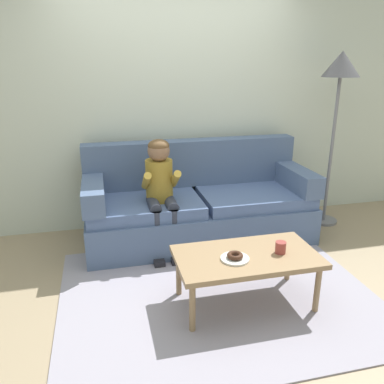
% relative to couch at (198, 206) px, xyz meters
% --- Properties ---
extents(ground, '(10.00, 10.00, 0.00)m').
position_rel_couch_xyz_m(ground, '(-0.12, -0.85, -0.35)').
color(ground, '#9E896B').
extents(wall_back, '(8.00, 0.10, 2.80)m').
position_rel_couch_xyz_m(wall_back, '(-0.12, 0.55, 1.05)').
color(wall_back, beige).
rests_on(wall_back, ground).
extents(area_rug, '(2.47, 1.94, 0.01)m').
position_rel_couch_xyz_m(area_rug, '(-0.12, -1.10, -0.34)').
color(area_rug, '#9993A3').
rests_on(area_rug, ground).
extents(couch, '(2.29, 0.90, 0.99)m').
position_rel_couch_xyz_m(couch, '(0.00, 0.00, 0.00)').
color(couch, slate).
rests_on(couch, ground).
extents(coffee_table, '(1.07, 0.58, 0.42)m').
position_rel_couch_xyz_m(coffee_table, '(0.05, -1.26, 0.03)').
color(coffee_table, '#937551').
rests_on(coffee_table, ground).
extents(person_child, '(0.34, 0.58, 1.10)m').
position_rel_couch_xyz_m(person_child, '(-0.42, -0.21, 0.32)').
color(person_child, olive).
rests_on(person_child, ground).
extents(plate, '(0.21, 0.21, 0.01)m').
position_rel_couch_xyz_m(plate, '(-0.06, -1.31, 0.08)').
color(plate, white).
rests_on(plate, coffee_table).
extents(donut, '(0.13, 0.13, 0.04)m').
position_rel_couch_xyz_m(donut, '(-0.06, -1.31, 0.10)').
color(donut, '#422619').
rests_on(donut, plate).
extents(mug, '(0.08, 0.08, 0.09)m').
position_rel_couch_xyz_m(mug, '(0.31, -1.29, 0.12)').
color(mug, '#993D38').
rests_on(mug, coffee_table).
extents(floor_lamp, '(0.39, 0.39, 1.89)m').
position_rel_couch_xyz_m(floor_lamp, '(1.53, 0.05, 1.26)').
color(floor_lamp, slate).
rests_on(floor_lamp, ground).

